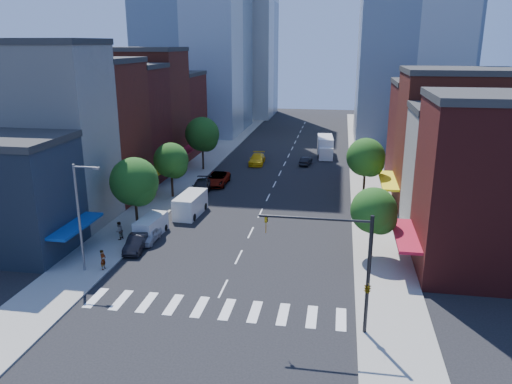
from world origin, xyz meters
TOP-DOWN VIEW (x-y plane):
  - ground at (0.00, 0.00)m, footprint 220.00×220.00m
  - sidewalk_left at (-12.50, 40.00)m, footprint 5.00×120.00m
  - sidewalk_right at (12.50, 40.00)m, footprint 5.00×120.00m
  - crosswalk at (0.00, -3.00)m, footprint 19.00×3.00m
  - bldg_left_0 at (-21.00, 4.00)m, footprint 12.00×8.00m
  - bldg_left_1 at (-21.00, 12.00)m, footprint 12.00×8.00m
  - bldg_left_2 at (-21.00, 20.50)m, footprint 12.00×9.00m
  - bldg_left_3 at (-21.00, 29.00)m, footprint 12.00×8.00m
  - bldg_left_4 at (-21.00, 37.50)m, footprint 12.00×9.00m
  - bldg_left_5 at (-21.00, 47.00)m, footprint 12.00×10.00m
  - bldg_right_0 at (21.00, 6.50)m, footprint 12.00×9.00m
  - bldg_right_1 at (21.00, 15.00)m, footprint 12.00×8.00m
  - bldg_right_2 at (21.00, 24.00)m, footprint 12.00×10.00m
  - bldg_right_3 at (21.00, 34.00)m, footprint 12.00×10.00m
  - tower_far_w at (-18.00, 95.00)m, footprint 18.00×18.00m
  - traffic_signal at (9.94, -4.50)m, footprint 7.24×2.24m
  - streetlight at (-11.81, 1.00)m, footprint 2.25×0.25m
  - tree_left_near at (-11.35, 10.92)m, footprint 4.80×4.80m
  - tree_left_mid at (-11.35, 21.92)m, footprint 4.20×4.20m
  - tree_left_far at (-11.35, 35.92)m, footprint 5.00×5.00m
  - tree_right_near at (11.65, 7.92)m, footprint 4.00×4.00m
  - tree_right_far at (11.65, 25.92)m, footprint 4.60×4.60m
  - parked_car_front at (-9.12, 8.05)m, footprint 1.56×3.77m
  - parked_car_second at (-9.50, 5.98)m, footprint 1.95×4.37m
  - parked_car_third at (-7.50, 28.55)m, footprint 2.82×5.89m
  - parked_car_rear at (-8.62, 24.65)m, footprint 2.75×5.60m
  - cargo_van_near at (-9.51, 9.55)m, footprint 2.08×4.56m
  - cargo_van_far at (-7.51, 16.18)m, footprint 2.51×5.63m
  - taxi at (-4.22, 41.03)m, footprint 2.44×5.52m
  - traffic_car_oncoming at (3.29, 41.78)m, footprint 1.86×4.01m
  - traffic_car_far at (6.07, 58.42)m, footprint 1.86×4.08m
  - box_truck at (6.02, 48.57)m, footprint 2.95×8.14m
  - pedestrian_near at (-10.50, 1.43)m, footprint 0.44×0.64m
  - pedestrian_far at (-11.98, 7.81)m, footprint 0.80×0.96m

SIDE VIEW (x-z plane):
  - ground at x=0.00m, z-range 0.00..0.00m
  - crosswalk at x=0.00m, z-range 0.00..0.01m
  - sidewalk_left at x=-12.50m, z-range 0.00..0.15m
  - sidewalk_right at x=12.50m, z-range 0.00..0.15m
  - traffic_car_oncoming at x=3.29m, z-range 0.00..1.27m
  - parked_car_front at x=-9.12m, z-range 0.00..1.28m
  - traffic_car_far at x=6.07m, z-range 0.00..1.36m
  - parked_car_second at x=-9.50m, z-range 0.00..1.39m
  - parked_car_rear at x=-8.62m, z-range 0.00..1.57m
  - taxi at x=-4.22m, z-range 0.00..1.57m
  - parked_car_third at x=-7.50m, z-range 0.00..1.62m
  - cargo_van_near at x=-9.51m, z-range -0.01..1.89m
  - pedestrian_near at x=-10.50m, z-range 0.15..1.86m
  - pedestrian_far at x=-11.98m, z-range 0.15..1.91m
  - cargo_van_far at x=-7.51m, z-range -0.01..2.34m
  - box_truck at x=6.02m, z-range -0.09..3.13m
  - traffic_signal at x=9.94m, z-range 0.16..8.16m
  - tree_right_near at x=11.65m, z-range 1.09..7.29m
  - tree_left_mid at x=-11.35m, z-range 1.20..7.85m
  - tree_right_far at x=11.65m, z-range 1.26..8.46m
  - tree_left_near at x=-11.35m, z-range 1.22..8.52m
  - bldg_left_0 at x=-21.00m, z-range 0.00..10.00m
  - tree_left_far at x=-11.35m, z-range 1.33..9.08m
  - streetlight at x=-11.81m, z-range 0.78..9.78m
  - bldg_right_1 at x=21.00m, z-range 0.00..12.00m
  - bldg_left_5 at x=-21.00m, z-range 0.00..13.00m
  - bldg_right_3 at x=21.00m, z-range 0.00..13.00m
  - bldg_right_0 at x=21.00m, z-range 0.00..14.00m
  - bldg_left_3 at x=-21.00m, z-range 0.00..15.00m
  - bldg_right_2 at x=21.00m, z-range 0.00..15.00m
  - bldg_left_2 at x=-21.00m, z-range 0.00..16.00m
  - bldg_left_4 at x=-21.00m, z-range 0.00..17.00m
  - bldg_left_1 at x=-21.00m, z-range 0.00..18.00m
  - tower_far_w at x=-18.00m, z-range 0.00..56.00m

